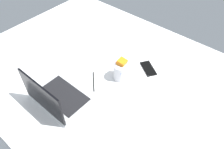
# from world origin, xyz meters

# --- Properties ---
(bed_mattress) EXTENTS (1.80, 1.40, 0.18)m
(bed_mattress) POSITION_xyz_m (0.00, 0.00, 0.09)
(bed_mattress) COLOR white
(bed_mattress) RESTS_ON ground
(laptop) EXTENTS (0.33, 0.23, 0.23)m
(laptop) POSITION_xyz_m (0.01, 0.37, 0.22)
(laptop) COLOR #B7BABC
(laptop) RESTS_ON bed_mattress
(snack_cup) EXTENTS (0.10, 0.09, 0.14)m
(snack_cup) POSITION_xyz_m (-0.14, -0.03, 0.24)
(snack_cup) COLOR silver
(snack_cup) RESTS_ON bed_mattress
(cell_phone) EXTENTS (0.15, 0.13, 0.01)m
(cell_phone) POSITION_xyz_m (-0.24, -0.21, 0.18)
(cell_phone) COLOR black
(cell_phone) RESTS_ON bed_mattress
(charger_cable) EXTENTS (0.13, 0.12, 0.01)m
(charger_cable) POSITION_xyz_m (-0.04, 0.11, 0.18)
(charger_cable) COLOR black
(charger_cable) RESTS_ON bed_mattress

